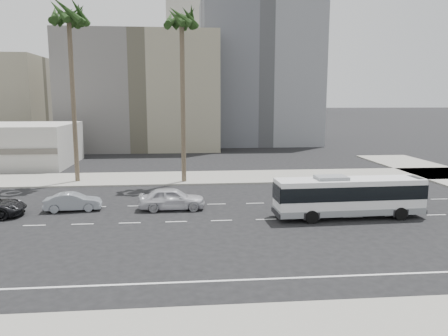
{
  "coord_description": "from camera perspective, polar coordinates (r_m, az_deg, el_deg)",
  "views": [
    {
      "loc": [
        -5.39,
        -27.42,
        8.0
      ],
      "look_at": [
        -2.46,
        4.0,
        2.89
      ],
      "focal_mm": 34.42,
      "sensor_mm": 36.0,
      "label": 1
    }
  ],
  "objects": [
    {
      "name": "highrise_right",
      "position": [
        263.69,
        5.93,
        15.03
      ],
      "size": [
        26.0,
        26.0,
        70.0
      ],
      "primitive_type": "cube",
      "color": "slate",
      "rests_on": "ground"
    },
    {
      "name": "car_b",
      "position": [
        32.87,
        -19.41,
        -4.25
      ],
      "size": [
        1.72,
        4.06,
        1.3
      ],
      "primitive_type": "imported",
      "rotation": [
        0.0,
        0.0,
        1.66
      ],
      "color": "gray",
      "rests_on": "ground"
    },
    {
      "name": "ground",
      "position": [
        29.06,
        5.61,
        -6.82
      ],
      "size": [
        700.0,
        700.0,
        0.0
      ],
      "primitive_type": "plane",
      "color": "black",
      "rests_on": "ground"
    },
    {
      "name": "midrise_gray_center",
      "position": [
        80.69,
        4.35,
        12.73
      ],
      "size": [
        20.0,
        20.0,
        26.0
      ],
      "primitive_type": "cube",
      "color": "slate",
      "rests_on": "ground"
    },
    {
      "name": "sidewalk_north",
      "position": [
        43.97,
        1.81,
        -1.19
      ],
      "size": [
        120.0,
        7.0,
        0.15
      ],
      "primitive_type": "cube",
      "color": "gray",
      "rests_on": "ground"
    },
    {
      "name": "car_a",
      "position": [
        31.55,
        -6.92,
        -4.04
      ],
      "size": [
        1.94,
        4.78,
        1.62
      ],
      "primitive_type": "imported",
      "rotation": [
        0.0,
        0.0,
        1.58
      ],
      "color": "silver",
      "rests_on": "ground"
    },
    {
      "name": "highrise_far",
      "position": [
        297.95,
        9.62,
        13.31
      ],
      "size": [
        22.0,
        22.0,
        60.0
      ],
      "primitive_type": "cube",
      "color": "slate",
      "rests_on": "ground"
    },
    {
      "name": "city_bus",
      "position": [
        30.28,
        16.25,
        -3.54
      ],
      "size": [
        10.13,
        2.6,
        2.89
      ],
      "rotation": [
        0.0,
        0.0,
        0.03
      ],
      "color": "white",
      "rests_on": "ground"
    },
    {
      "name": "civic_tower",
      "position": [
        279.14,
        -4.76,
        15.51
      ],
      "size": [
        42.0,
        42.0,
        129.0
      ],
      "color": "beige",
      "rests_on": "ground"
    },
    {
      "name": "midrise_beige_west",
      "position": [
        72.72,
        -10.69,
        9.83
      ],
      "size": [
        24.0,
        18.0,
        18.0
      ],
      "primitive_type": "cube",
      "color": "slate",
      "rests_on": "ground"
    },
    {
      "name": "palm_near",
      "position": [
        41.29,
        -5.64,
        18.51
      ],
      "size": [
        4.82,
        4.82,
        16.23
      ],
      "rotation": [
        0.0,
        0.0,
        0.22
      ],
      "color": "brown",
      "rests_on": "ground"
    },
    {
      "name": "palm_mid",
      "position": [
        43.65,
        -19.92,
        17.92
      ],
      "size": [
        5.41,
        5.41,
        16.69
      ],
      "rotation": [
        0.0,
        0.0,
        -0.22
      ],
      "color": "brown",
      "rests_on": "ground"
    }
  ]
}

